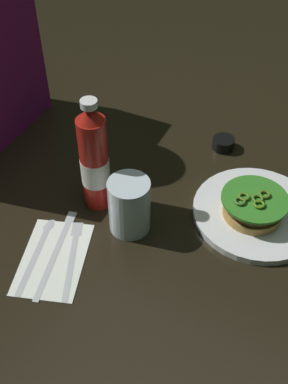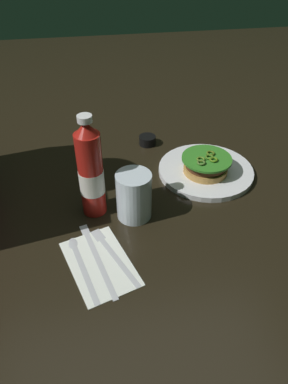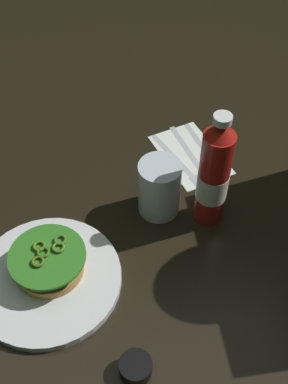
# 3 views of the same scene
# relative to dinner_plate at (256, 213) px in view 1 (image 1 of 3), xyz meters

# --- Properties ---
(ground_plane) EXTENTS (3.00, 3.00, 0.00)m
(ground_plane) POSITION_rel_dinner_plate_xyz_m (-0.03, 0.11, -0.01)
(ground_plane) COLOR black
(dinner_plate) EXTENTS (0.27, 0.27, 0.02)m
(dinner_plate) POSITION_rel_dinner_plate_xyz_m (0.00, 0.00, 0.00)
(dinner_plate) COLOR white
(dinner_plate) RESTS_ON ground_plane
(burger_sandwich) EXTENTS (0.14, 0.14, 0.05)m
(burger_sandwich) POSITION_rel_dinner_plate_xyz_m (-0.01, 0.01, 0.03)
(burger_sandwich) COLOR #BB8842
(burger_sandwich) RESTS_ON dinner_plate
(ketchup_bottle) EXTENTS (0.06, 0.06, 0.26)m
(ketchup_bottle) POSITION_rel_dinner_plate_xyz_m (-0.11, 0.32, 0.11)
(ketchup_bottle) COLOR #B01C15
(ketchup_bottle) RESTS_ON ground_plane
(water_glass) EXTENTS (0.08, 0.08, 0.12)m
(water_glass) POSITION_rel_dinner_plate_xyz_m (-0.14, 0.23, 0.05)
(water_glass) COLOR silver
(water_glass) RESTS_ON ground_plane
(condiment_cup) EXTENTS (0.05, 0.05, 0.03)m
(condiment_cup) POSITION_rel_dinner_plate_xyz_m (0.18, 0.13, 0.01)
(condiment_cup) COLOR black
(condiment_cup) RESTS_ON ground_plane
(napkin) EXTENTS (0.22, 0.17, 0.00)m
(napkin) POSITION_rel_dinner_plate_xyz_m (-0.28, 0.32, -0.01)
(napkin) COLOR white
(napkin) RESTS_ON ground_plane
(fork_utensil) EXTENTS (0.18, 0.09, 0.00)m
(fork_utensil) POSITION_rel_dinner_plate_xyz_m (-0.25, 0.29, -0.00)
(fork_utensil) COLOR silver
(fork_utensil) RESTS_ON napkin
(butter_knife) EXTENTS (0.22, 0.07, 0.00)m
(butter_knife) POSITION_rel_dinner_plate_xyz_m (-0.25, 0.33, -0.00)
(butter_knife) COLOR silver
(butter_knife) RESTS_ON napkin
(spoon_utensil) EXTENTS (0.19, 0.06, 0.00)m
(spoon_utensil) POSITION_rel_dinner_plate_xyz_m (-0.26, 0.36, -0.00)
(spoon_utensil) COLOR silver
(spoon_utensil) RESTS_ON napkin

